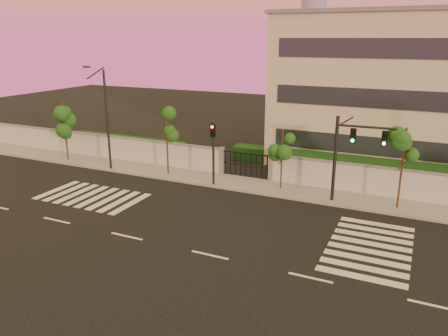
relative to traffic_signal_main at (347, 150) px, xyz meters
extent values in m
plane|color=black|center=(-4.64, -9.76, -3.56)|extent=(120.00, 120.00, 0.00)
cube|color=gray|center=(-4.64, 0.74, -3.48)|extent=(60.00, 3.00, 0.15)
cube|color=#B9BCC1|center=(-22.14, 2.24, -2.56)|extent=(25.00, 0.30, 2.00)
cube|color=slate|center=(-22.14, 2.24, -1.50)|extent=(25.00, 0.36, 0.12)
cube|color=slate|center=(-9.64, 2.24, -2.46)|extent=(0.35, 0.35, 2.20)
cube|color=slate|center=(-5.64, 2.24, -2.46)|extent=(0.35, 0.35, 2.20)
cube|color=black|center=(4.36, 4.74, -2.66)|extent=(20.00, 2.00, 1.80)
cube|color=black|center=(-20.64, 4.74, -2.86)|extent=(12.00, 1.80, 1.40)
cube|color=black|center=(-7.64, 7.24, -2.96)|extent=(6.00, 1.50, 1.20)
cube|color=beige|center=(4.36, 12.24, 2.44)|extent=(24.00, 12.00, 12.00)
cube|color=#262D38|center=(4.36, 6.22, -1.06)|extent=(22.00, 0.08, 1.40)
cube|color=#262D38|center=(4.36, 6.22, 2.44)|extent=(22.00, 0.08, 1.40)
cube|color=#262D38|center=(4.36, 6.22, 5.94)|extent=(22.00, 0.08, 1.40)
cube|color=slate|center=(4.36, 12.24, 8.54)|extent=(24.40, 12.40, 0.30)
cube|color=silver|center=(-18.64, -5.76, -3.55)|extent=(0.50, 4.00, 0.02)
cube|color=silver|center=(-17.74, -5.76, -3.55)|extent=(0.50, 4.00, 0.02)
cube|color=silver|center=(-16.84, -5.76, -3.55)|extent=(0.50, 4.00, 0.02)
cube|color=silver|center=(-15.94, -5.76, -3.55)|extent=(0.50, 4.00, 0.02)
cube|color=silver|center=(-15.04, -5.76, -3.55)|extent=(0.50, 4.00, 0.02)
cube|color=silver|center=(-14.14, -5.76, -3.55)|extent=(0.50, 4.00, 0.02)
cube|color=silver|center=(-13.24, -5.76, -3.55)|extent=(0.50, 4.00, 0.02)
cube|color=silver|center=(-12.34, -5.76, -3.55)|extent=(0.50, 4.00, 0.02)
cube|color=silver|center=(2.36, -8.76, -3.55)|extent=(4.00, 0.50, 0.02)
cube|color=silver|center=(2.36, -7.86, -3.55)|extent=(4.00, 0.50, 0.02)
cube|color=silver|center=(2.36, -6.96, -3.55)|extent=(4.00, 0.50, 0.02)
cube|color=silver|center=(2.36, -6.06, -3.55)|extent=(4.00, 0.50, 0.02)
cube|color=silver|center=(2.36, -5.16, -3.55)|extent=(4.00, 0.50, 0.02)
cube|color=silver|center=(2.36, -4.26, -3.55)|extent=(4.00, 0.50, 0.02)
cube|color=silver|center=(2.36, -3.36, -3.55)|extent=(4.00, 0.50, 0.02)
cube|color=silver|center=(2.36, -2.46, -3.55)|extent=(4.00, 0.50, 0.02)
cube|color=silver|center=(-14.64, -9.76, -3.55)|extent=(2.00, 0.15, 0.01)
cube|color=silver|center=(-9.64, -9.76, -3.55)|extent=(2.00, 0.15, 0.01)
cube|color=silver|center=(-4.64, -9.76, -3.55)|extent=(2.00, 0.15, 0.01)
cube|color=silver|center=(0.36, -9.76, -3.55)|extent=(2.00, 0.15, 0.01)
cube|color=silver|center=(5.36, -9.76, -3.55)|extent=(2.00, 0.15, 0.01)
cylinder|color=#382314|center=(-23.43, 0.32, -1.37)|extent=(0.11, 0.11, 4.37)
sphere|color=#154C16|center=(-23.43, 0.32, -0.06)|extent=(0.98, 0.98, 0.98)
sphere|color=#154C16|center=(-23.11, 0.50, -0.72)|extent=(0.75, 0.75, 0.75)
sphere|color=#154C16|center=(-23.70, 0.19, -0.50)|extent=(0.72, 0.72, 0.72)
cylinder|color=#382314|center=(-23.30, 0.21, -1.01)|extent=(0.13, 0.13, 5.10)
sphere|color=#154C16|center=(-23.30, 0.21, 0.52)|extent=(1.23, 1.23, 1.23)
sphere|color=#154C16|center=(-22.91, 0.44, -0.25)|extent=(0.94, 0.94, 0.94)
sphere|color=#154C16|center=(-23.64, 0.05, 0.01)|extent=(0.89, 0.89, 0.89)
cylinder|color=#382314|center=(-13.30, 0.33, -0.99)|extent=(0.13, 0.13, 5.14)
sphere|color=#154C16|center=(-13.30, 0.33, 0.55)|extent=(1.21, 1.21, 1.21)
sphere|color=#154C16|center=(-12.91, 0.55, -0.22)|extent=(0.93, 0.93, 0.93)
sphere|color=#154C16|center=(-13.63, 0.16, 0.04)|extent=(0.88, 0.88, 0.88)
cylinder|color=#382314|center=(-4.43, 0.81, -1.39)|extent=(0.11, 0.11, 4.33)
sphere|color=#154C16|center=(-4.43, 0.81, -0.10)|extent=(1.02, 1.02, 1.02)
sphere|color=#154C16|center=(-4.10, 1.00, -0.75)|extent=(0.78, 0.78, 0.78)
sphere|color=#154C16|center=(-4.70, 0.67, -0.53)|extent=(0.74, 0.74, 0.74)
cylinder|color=#382314|center=(3.22, 0.42, -0.98)|extent=(0.13, 0.13, 5.16)
sphere|color=#154C16|center=(3.22, 0.42, 0.57)|extent=(1.19, 1.19, 1.19)
sphere|color=#154C16|center=(3.60, 0.63, -0.21)|extent=(0.91, 0.91, 0.91)
sphere|color=#154C16|center=(2.90, 0.25, 0.05)|extent=(0.86, 0.86, 0.86)
cylinder|color=black|center=(-0.71, 0.01, -0.74)|extent=(0.22, 0.22, 5.63)
cylinder|color=black|center=(1.02, 0.01, 1.53)|extent=(3.45, 0.29, 0.15)
cube|color=black|center=(0.29, -0.04, 0.94)|extent=(0.32, 0.16, 0.82)
sphere|color=#0CF259|center=(0.29, -0.15, 0.68)|extent=(0.18, 0.18, 0.18)
cube|color=black|center=(2.11, -0.04, 0.94)|extent=(0.32, 0.16, 0.82)
sphere|color=#0CF259|center=(2.11, -0.15, 0.68)|extent=(0.18, 0.18, 0.18)
cylinder|color=black|center=(-9.07, -0.36, -1.22)|extent=(0.17, 0.17, 4.68)
cube|color=black|center=(-9.07, -0.41, 0.50)|extent=(0.36, 0.19, 0.94)
sphere|color=red|center=(-9.07, -0.52, 0.79)|extent=(0.21, 0.21, 0.21)
cylinder|color=black|center=(-18.27, -0.33, 0.40)|extent=(0.18, 0.18, 7.92)
cylinder|color=black|center=(-18.27, -1.22, 4.16)|extent=(0.10, 1.89, 0.77)
cube|color=#3F3F44|center=(-18.27, -2.12, 4.66)|extent=(0.49, 0.25, 0.15)
camera|label=1|loc=(4.09, -26.92, 6.71)|focal=35.00mm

